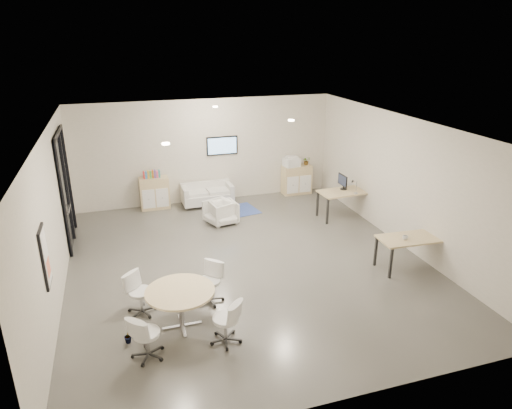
{
  "coord_description": "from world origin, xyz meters",
  "views": [
    {
      "loc": [
        -2.65,
        -9.12,
        5.04
      ],
      "look_at": [
        0.33,
        0.4,
        1.27
      ],
      "focal_mm": 32.0,
      "sensor_mm": 36.0,
      "label": 1
    }
  ],
  "objects": [
    {
      "name": "sideboard_right",
      "position": [
        2.95,
        4.24,
        0.47
      ],
      "size": [
        0.95,
        0.46,
        0.95
      ],
      "color": "#DCC484",
      "rests_on": "room_shell"
    },
    {
      "name": "desk_front",
      "position": [
        3.43,
        -1.3,
        0.67
      ],
      "size": [
        1.46,
        0.79,
        0.75
      ],
      "rotation": [
        0.0,
        0.0,
        -0.05
      ],
      "color": "#DCC484",
      "rests_on": "room_shell"
    },
    {
      "name": "loveseat",
      "position": [
        -0.11,
        4.11,
        0.32
      ],
      "size": [
        1.57,
        0.82,
        0.58
      ],
      "rotation": [
        0.0,
        0.0,
        0.03
      ],
      "color": "silver",
      "rests_on": "room_shell"
    },
    {
      "name": "room_shell",
      "position": [
        0.0,
        0.0,
        1.6
      ],
      "size": [
        9.6,
        10.6,
        4.8
      ],
      "color": "#4F4D48",
      "rests_on": "ground"
    },
    {
      "name": "round_table",
      "position": [
        -1.84,
        -2.01,
        0.67
      ],
      "size": [
        1.24,
        1.24,
        0.76
      ],
      "color": "#DCC484",
      "rests_on": "room_shell"
    },
    {
      "name": "books",
      "position": [
        -1.73,
        4.25,
        1.08
      ],
      "size": [
        0.5,
        0.14,
        0.22
      ],
      "color": "red",
      "rests_on": "sideboard_left"
    },
    {
      "name": "artwork",
      "position": [
        -3.97,
        -1.6,
        1.55
      ],
      "size": [
        0.05,
        0.54,
        1.04
      ],
      "color": "black",
      "rests_on": "room_shell"
    },
    {
      "name": "desk_rear",
      "position": [
        3.5,
        1.88,
        0.72
      ],
      "size": [
        1.58,
        0.86,
        0.8
      ],
      "rotation": [
        0.0,
        0.0,
        0.06
      ],
      "color": "#DCC484",
      "rests_on": "room_shell"
    },
    {
      "name": "wall_tv",
      "position": [
        0.5,
        4.46,
        1.75
      ],
      "size": [
        0.98,
        0.06,
        0.58
      ],
      "color": "black",
      "rests_on": "room_shell"
    },
    {
      "name": "ceiling_spots",
      "position": [
        -0.2,
        0.83,
        3.18
      ],
      "size": [
        3.14,
        4.14,
        0.03
      ],
      "color": "#FFEAC6",
      "rests_on": "room_shell"
    },
    {
      "name": "plant_floor",
      "position": [
        -2.79,
        -2.2,
        0.06
      ],
      "size": [
        0.19,
        0.3,
        0.13
      ],
      "primitive_type": "imported",
      "rotation": [
        0.0,
        0.0,
        0.11
      ],
      "color": "#3F7F3F",
      "rests_on": "room_shell"
    },
    {
      "name": "plant_cabinet",
      "position": [
        3.29,
        4.27,
        1.06
      ],
      "size": [
        0.29,
        0.31,
        0.22
      ],
      "primitive_type": "imported",
      "rotation": [
        0.0,
        0.0,
        0.17
      ],
      "color": "#3F7F3F",
      "rests_on": "sideboard_right"
    },
    {
      "name": "armchair_left",
      "position": [
        -0.08,
        2.53,
        0.36
      ],
      "size": [
        0.87,
        0.89,
        0.72
      ],
      "primitive_type": "imported",
      "rotation": [
        0.0,
        0.0,
        -1.18
      ],
      "color": "silver",
      "rests_on": "room_shell"
    },
    {
      "name": "glass_door",
      "position": [
        -3.95,
        2.51,
        1.5
      ],
      "size": [
        0.09,
        1.9,
        2.85
      ],
      "color": "black",
      "rests_on": "room_shell"
    },
    {
      "name": "monitor",
      "position": [
        3.45,
        2.03,
        1.04
      ],
      "size": [
        0.2,
        0.5,
        0.44
      ],
      "color": "black",
      "rests_on": "desk_rear"
    },
    {
      "name": "cup",
      "position": [
        3.25,
        -1.36,
        0.8
      ],
      "size": [
        0.13,
        0.1,
        0.12
      ],
      "primitive_type": "imported",
      "rotation": [
        0.0,
        0.0,
        0.09
      ],
      "color": "white",
      "rests_on": "desk_front"
    },
    {
      "name": "printer",
      "position": [
        2.75,
        4.25,
        1.11
      ],
      "size": [
        0.54,
        0.47,
        0.34
      ],
      "rotation": [
        0.0,
        0.0,
        0.16
      ],
      "color": "white",
      "rests_on": "sideboard_right"
    },
    {
      "name": "sideboard_left",
      "position": [
        -1.68,
        4.25,
        0.48
      ],
      "size": [
        0.86,
        0.45,
        0.97
      ],
      "color": "#DCC484",
      "rests_on": "room_shell"
    },
    {
      "name": "armchair_right",
      "position": [
        0.04,
        2.47,
        0.35
      ],
      "size": [
        0.77,
        0.73,
        0.7
      ],
      "primitive_type": "imported",
      "rotation": [
        0.0,
        0.0,
        0.16
      ],
      "color": "silver",
      "rests_on": "room_shell"
    },
    {
      "name": "meeting_chairs",
      "position": [
        -1.84,
        -2.01,
        0.41
      ],
      "size": [
        2.14,
        2.14,
        0.82
      ],
      "color": "white",
      "rests_on": "room_shell"
    },
    {
      "name": "blue_rug",
      "position": [
        0.46,
        3.24,
        0.01
      ],
      "size": [
        1.68,
        1.27,
        0.01
      ],
      "primitive_type": "cube",
      "rotation": [
        0.0,
        0.0,
        0.18
      ],
      "color": "#2D418B",
      "rests_on": "room_shell"
    }
  ]
}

